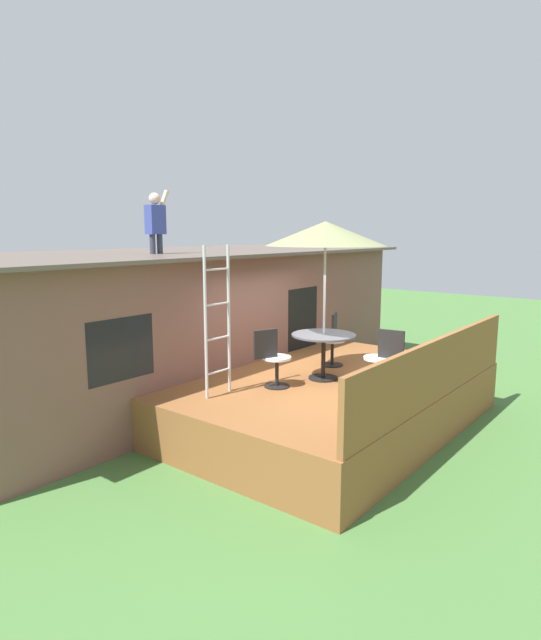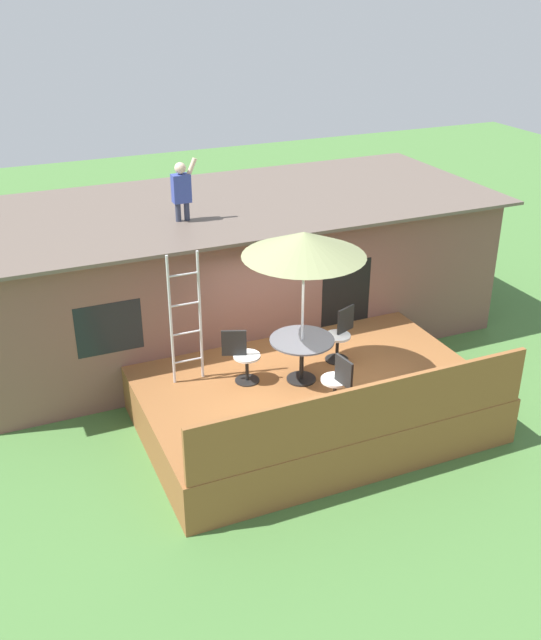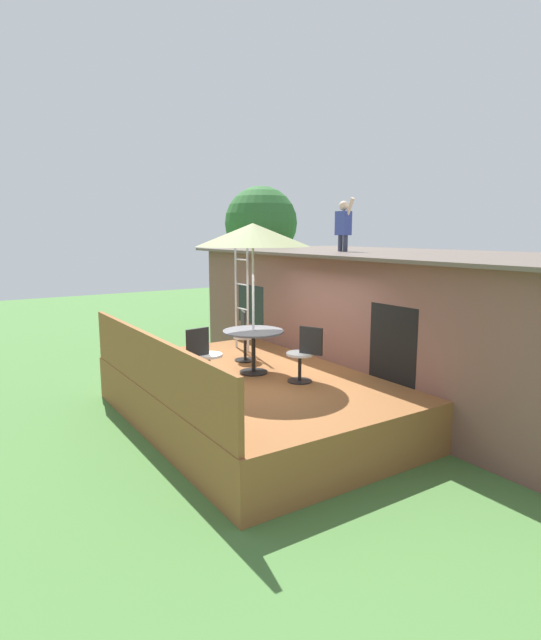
{
  "view_description": "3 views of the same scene",
  "coord_description": "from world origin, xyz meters",
  "px_view_note": "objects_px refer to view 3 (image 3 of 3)",
  "views": [
    {
      "loc": [
        -7.28,
        -4.57,
        3.19
      ],
      "look_at": [
        -0.64,
        0.71,
        1.77
      ],
      "focal_mm": 29.91,
      "sensor_mm": 36.0,
      "label": 1
    },
    {
      "loc": [
        -4.69,
        -9.24,
        6.88
      ],
      "look_at": [
        -0.29,
        0.91,
        1.52
      ],
      "focal_mm": 40.93,
      "sensor_mm": 36.0,
      "label": 2
    },
    {
      "loc": [
        7.15,
        -4.4,
        3.18
      ],
      "look_at": [
        -0.34,
        0.49,
        1.65
      ],
      "focal_mm": 28.65,
      "sensor_mm": 36.0,
      "label": 3
    }
  ],
  "objects_px": {
    "person_figure": "(344,222)",
    "backyard_tree": "(261,225)",
    "patio_umbrella": "(253,235)",
    "step_ladder": "(242,297)",
    "patio_chair_right": "(304,355)",
    "patio_table": "(253,340)",
    "patio_chair_left": "(244,336)",
    "patio_chair_near": "(205,356)"
  },
  "relations": [
    {
      "from": "person_figure",
      "to": "backyard_tree",
      "type": "bearing_deg",
      "value": 164.35
    },
    {
      "from": "patio_table",
      "to": "patio_chair_left",
      "type": "relative_size",
      "value": 1.13
    },
    {
      "from": "patio_table",
      "to": "patio_umbrella",
      "type": "bearing_deg",
      "value": -1.19
    },
    {
      "from": "patio_table",
      "to": "backyard_tree",
      "type": "distance_m",
      "value": 8.51
    },
    {
      "from": "step_ladder",
      "to": "patio_chair_near",
      "type": "xyz_separation_m",
      "value": [
        1.82,
        -1.73,
        -0.64
      ]
    },
    {
      "from": "step_ladder",
      "to": "patio_chair_right",
      "type": "bearing_deg",
      "value": -7.8
    },
    {
      "from": "patio_chair_right",
      "to": "patio_chair_near",
      "type": "xyz_separation_m",
      "value": [
        -0.78,
        -1.37,
        0.0
      ]
    },
    {
      "from": "person_figure",
      "to": "patio_chair_left",
      "type": "bearing_deg",
      "value": -87.29
    },
    {
      "from": "patio_chair_near",
      "to": "backyard_tree",
      "type": "xyz_separation_m",
      "value": [
        -7.05,
        5.49,
        2.19
      ]
    },
    {
      "from": "patio_umbrella",
      "to": "person_figure",
      "type": "distance_m",
      "value": 3.03
    },
    {
      "from": "patio_chair_left",
      "to": "patio_chair_near",
      "type": "distance_m",
      "value": 1.68
    },
    {
      "from": "step_ladder",
      "to": "backyard_tree",
      "type": "relative_size",
      "value": 0.47
    },
    {
      "from": "patio_chair_left",
      "to": "patio_chair_right",
      "type": "bearing_deg",
      "value": 22.45
    },
    {
      "from": "patio_table",
      "to": "patio_umbrella",
      "type": "xyz_separation_m",
      "value": [
        0.0,
        -0.0,
        1.76
      ]
    },
    {
      "from": "patio_chair_right",
      "to": "backyard_tree",
      "type": "height_order",
      "value": "backyard_tree"
    },
    {
      "from": "step_ladder",
      "to": "patio_umbrella",
      "type": "bearing_deg",
      "value": -23.87
    },
    {
      "from": "patio_chair_right",
      "to": "patio_chair_near",
      "type": "bearing_deg",
      "value": 37.39
    },
    {
      "from": "person_figure",
      "to": "backyard_tree",
      "type": "height_order",
      "value": "backyard_tree"
    },
    {
      "from": "patio_table",
      "to": "patio_chair_right",
      "type": "height_order",
      "value": "patio_chair_right"
    },
    {
      "from": "step_ladder",
      "to": "patio_chair_near",
      "type": "height_order",
      "value": "step_ladder"
    },
    {
      "from": "step_ladder",
      "to": "patio_chair_left",
      "type": "bearing_deg",
      "value": -26.96
    },
    {
      "from": "patio_chair_left",
      "to": "backyard_tree",
      "type": "bearing_deg",
      "value": 166.38
    },
    {
      "from": "step_ladder",
      "to": "backyard_tree",
      "type": "bearing_deg",
      "value": 144.33
    },
    {
      "from": "patio_chair_right",
      "to": "person_figure",
      "type": "bearing_deg",
      "value": -74.93
    },
    {
      "from": "person_figure",
      "to": "patio_chair_near",
      "type": "relative_size",
      "value": 1.21
    },
    {
      "from": "patio_umbrella",
      "to": "person_figure",
      "type": "height_order",
      "value": "person_figure"
    },
    {
      "from": "patio_chair_right",
      "to": "backyard_tree",
      "type": "bearing_deg",
      "value": -50.71
    },
    {
      "from": "patio_table",
      "to": "patio_umbrella",
      "type": "distance_m",
      "value": 1.76
    },
    {
      "from": "patio_umbrella",
      "to": "step_ladder",
      "type": "distance_m",
      "value": 2.22
    },
    {
      "from": "patio_table",
      "to": "backyard_tree",
      "type": "height_order",
      "value": "backyard_tree"
    },
    {
      "from": "step_ladder",
      "to": "person_figure",
      "type": "xyz_separation_m",
      "value": [
        0.67,
        2.1,
        1.5
      ]
    },
    {
      "from": "patio_chair_near",
      "to": "patio_umbrella",
      "type": "bearing_deg",
      "value": 0.0
    },
    {
      "from": "patio_chair_right",
      "to": "patio_chair_left",
      "type": "bearing_deg",
      "value": -21.55
    },
    {
      "from": "patio_chair_left",
      "to": "patio_chair_near",
      "type": "bearing_deg",
      "value": -31.21
    },
    {
      "from": "patio_chair_near",
      "to": "backyard_tree",
      "type": "relative_size",
      "value": 0.2
    },
    {
      "from": "patio_umbrella",
      "to": "person_figure",
      "type": "bearing_deg",
      "value": 109.55
    },
    {
      "from": "step_ladder",
      "to": "patio_chair_right",
      "type": "distance_m",
      "value": 2.7
    },
    {
      "from": "patio_table",
      "to": "person_figure",
      "type": "bearing_deg",
      "value": 109.55
    },
    {
      "from": "step_ladder",
      "to": "patio_chair_right",
      "type": "relative_size",
      "value": 2.39
    },
    {
      "from": "patio_table",
      "to": "patio_chair_right",
      "type": "bearing_deg",
      "value": 22.99
    },
    {
      "from": "patio_umbrella",
      "to": "step_ladder",
      "type": "relative_size",
      "value": 1.15
    },
    {
      "from": "patio_umbrella",
      "to": "patio_chair_left",
      "type": "distance_m",
      "value": 2.12
    }
  ]
}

